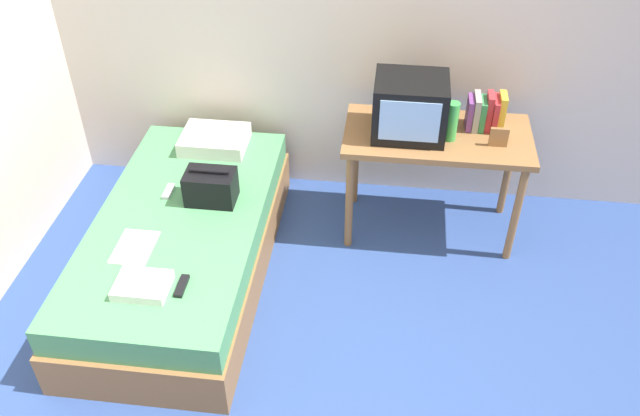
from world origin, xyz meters
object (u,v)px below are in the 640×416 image
(book_row, at_px, (486,112))
(folded_towel, at_px, (142,286))
(tv, at_px, (410,107))
(picture_frame, at_px, (499,137))
(remote_dark, at_px, (182,286))
(handbag, at_px, (211,187))
(bed, at_px, (183,245))
(desk, at_px, (436,147))
(water_bottle, at_px, (452,121))
(pillow, at_px, (215,140))
(magazine, at_px, (135,247))
(remote_silver, at_px, (168,191))

(book_row, relative_size, folded_towel, 0.85)
(tv, bearing_deg, book_row, 13.42)
(book_row, height_order, picture_frame, book_row)
(remote_dark, bearing_deg, handbag, 91.97)
(bed, distance_m, picture_frame, 2.03)
(desk, relative_size, picture_frame, 9.47)
(book_row, bearing_deg, handbag, -161.07)
(handbag, bearing_deg, remote_dark, -88.03)
(water_bottle, bearing_deg, book_row, 36.53)
(bed, relative_size, pillow, 4.59)
(tv, height_order, handbag, tv)
(magazine, relative_size, remote_silver, 2.01)
(handbag, relative_size, remote_silver, 2.08)
(tv, bearing_deg, magazine, -147.97)
(bed, height_order, handbag, handbag)
(remote_dark, xyz_separation_m, remote_silver, (-0.31, 0.79, 0.00))
(water_bottle, xyz_separation_m, remote_silver, (-1.70, -0.36, -0.41))
(bed, bearing_deg, picture_frame, 16.05)
(picture_frame, distance_m, magazine, 2.22)
(book_row, xyz_separation_m, pillow, (-1.76, 0.03, -0.36))
(desk, xyz_separation_m, pillow, (-1.47, 0.13, -0.15))
(bed, bearing_deg, remote_dark, -71.69)
(water_bottle, distance_m, remote_silver, 1.79)
(bed, distance_m, tv, 1.63)
(water_bottle, height_order, remote_silver, water_bottle)
(water_bottle, bearing_deg, handbag, -164.22)
(pillow, xyz_separation_m, folded_towel, (-0.04, -1.38, -0.02))
(desk, xyz_separation_m, tv, (-0.19, -0.01, 0.28))
(remote_silver, bearing_deg, folded_towel, -81.99)
(water_bottle, bearing_deg, magazine, -153.12)
(bed, xyz_separation_m, magazine, (-0.16, -0.30, 0.24))
(water_bottle, height_order, folded_towel, water_bottle)
(remote_dark, bearing_deg, pillow, 96.55)
(book_row, height_order, folded_towel, book_row)
(desk, distance_m, folded_towel, 1.97)
(desk, height_order, water_bottle, water_bottle)
(picture_frame, relative_size, handbag, 0.41)
(water_bottle, bearing_deg, remote_silver, -167.95)
(bed, height_order, remote_silver, remote_silver)
(remote_dark, bearing_deg, picture_frame, 33.55)
(remote_silver, distance_m, folded_towel, 0.83)
(remote_silver, bearing_deg, pillow, 73.69)
(handbag, xyz_separation_m, folded_towel, (-0.17, -0.79, -0.07))
(bed, relative_size, book_row, 8.44)
(desk, distance_m, water_bottle, 0.24)
(handbag, bearing_deg, remote_silver, 172.85)
(bed, relative_size, remote_dark, 12.82)
(picture_frame, bearing_deg, remote_silver, -170.81)
(water_bottle, height_order, handbag, water_bottle)
(bed, relative_size, remote_silver, 13.89)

